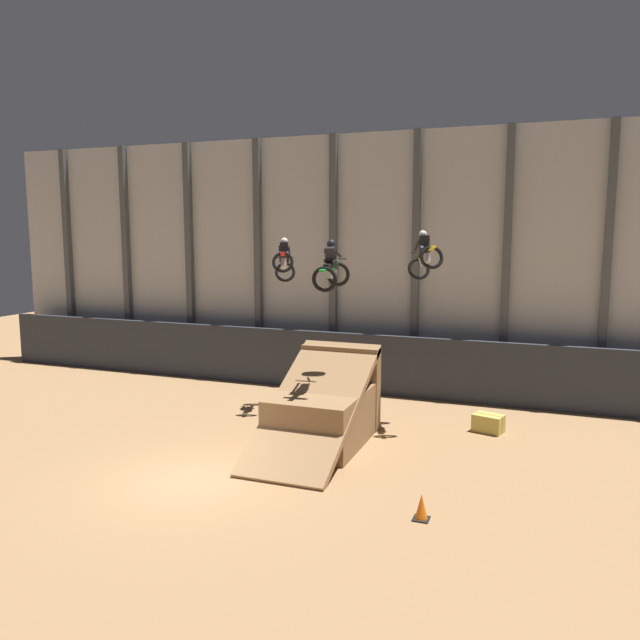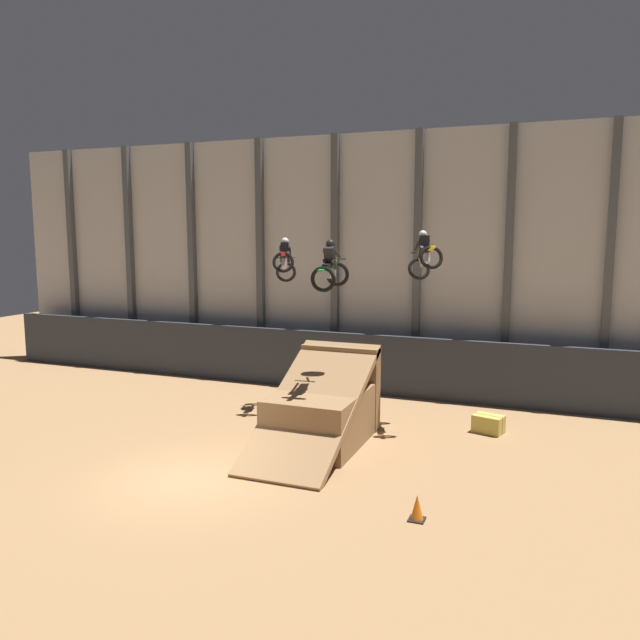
{
  "view_description": "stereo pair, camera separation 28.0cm",
  "coord_description": "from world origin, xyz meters",
  "px_view_note": "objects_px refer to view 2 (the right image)",
  "views": [
    {
      "loc": [
        8.4,
        -12.96,
        6.26
      ],
      "look_at": [
        1.32,
        5.92,
        3.41
      ],
      "focal_mm": 35.0,
      "sensor_mm": 36.0,
      "label": 1
    },
    {
      "loc": [
        8.66,
        -12.86,
        6.26
      ],
      "look_at": [
        1.32,
        5.92,
        3.41
      ],
      "focal_mm": 35.0,
      "sensor_mm": 36.0,
      "label": 2
    }
  ],
  "objects_px": {
    "hay_bale_trackside": "(488,424)",
    "rider_bike_right_air": "(425,256)",
    "dirt_ramp": "(324,410)",
    "rider_bike_left_air": "(285,261)",
    "rider_bike_center_air": "(330,269)",
    "traffic_cone_near_ramp": "(417,508)"
  },
  "relations": [
    {
      "from": "hay_bale_trackside",
      "to": "rider_bike_right_air",
      "type": "bearing_deg",
      "value": -174.58
    },
    {
      "from": "dirt_ramp",
      "to": "rider_bike_right_air",
      "type": "xyz_separation_m",
      "value": [
        2.45,
        2.34,
        4.56
      ]
    },
    {
      "from": "rider_bike_left_air",
      "to": "hay_bale_trackside",
      "type": "relative_size",
      "value": 1.76
    },
    {
      "from": "rider_bike_center_air",
      "to": "traffic_cone_near_ramp",
      "type": "height_order",
      "value": "rider_bike_center_air"
    },
    {
      "from": "rider_bike_left_air",
      "to": "rider_bike_right_air",
      "type": "distance_m",
      "value": 5.05
    },
    {
      "from": "traffic_cone_near_ramp",
      "to": "hay_bale_trackside",
      "type": "distance_m",
      "value": 6.8
    },
    {
      "from": "traffic_cone_near_ramp",
      "to": "rider_bike_center_air",
      "type": "bearing_deg",
      "value": 131.15
    },
    {
      "from": "rider_bike_left_air",
      "to": "rider_bike_center_air",
      "type": "bearing_deg",
      "value": -67.36
    },
    {
      "from": "rider_bike_right_air",
      "to": "traffic_cone_near_ramp",
      "type": "xyz_separation_m",
      "value": [
        1.34,
        -6.56,
        -5.23
      ]
    },
    {
      "from": "hay_bale_trackside",
      "to": "traffic_cone_near_ramp",
      "type": "bearing_deg",
      "value": -96.44
    },
    {
      "from": "rider_bike_center_air",
      "to": "rider_bike_right_air",
      "type": "xyz_separation_m",
      "value": [
        2.21,
        2.5,
        0.31
      ]
    },
    {
      "from": "rider_bike_right_air",
      "to": "hay_bale_trackside",
      "type": "xyz_separation_m",
      "value": [
        2.1,
        0.2,
        -5.24
      ]
    },
    {
      "from": "rider_bike_right_air",
      "to": "rider_bike_left_air",
      "type": "bearing_deg",
      "value": 146.59
    },
    {
      "from": "traffic_cone_near_ramp",
      "to": "rider_bike_right_air",
      "type": "bearing_deg",
      "value": 101.55
    },
    {
      "from": "dirt_ramp",
      "to": "rider_bike_left_air",
      "type": "bearing_deg",
      "value": 132.12
    },
    {
      "from": "rider_bike_center_air",
      "to": "rider_bike_right_air",
      "type": "bearing_deg",
      "value": 45.17
    },
    {
      "from": "dirt_ramp",
      "to": "hay_bale_trackside",
      "type": "bearing_deg",
      "value": 29.17
    },
    {
      "from": "dirt_ramp",
      "to": "hay_bale_trackside",
      "type": "distance_m",
      "value": 5.26
    },
    {
      "from": "dirt_ramp",
      "to": "hay_bale_trackside",
      "type": "relative_size",
      "value": 5.23
    },
    {
      "from": "dirt_ramp",
      "to": "rider_bike_left_air",
      "type": "height_order",
      "value": "rider_bike_left_air"
    },
    {
      "from": "rider_bike_right_air",
      "to": "traffic_cone_near_ramp",
      "type": "relative_size",
      "value": 3.12
    },
    {
      "from": "rider_bike_center_air",
      "to": "traffic_cone_near_ramp",
      "type": "bearing_deg",
      "value": -52.13
    }
  ]
}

